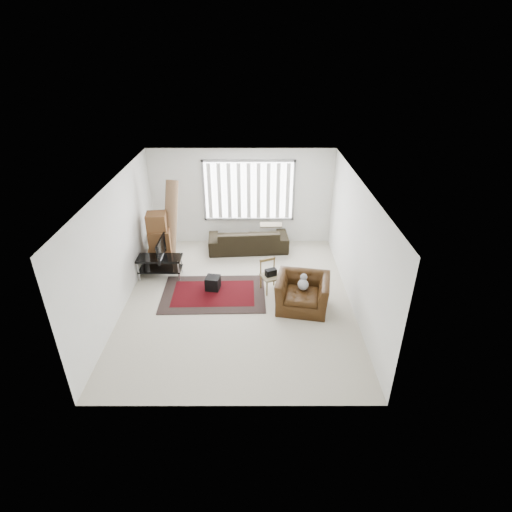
{
  "coord_description": "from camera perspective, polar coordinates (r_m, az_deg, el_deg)",
  "views": [
    {
      "loc": [
        0.39,
        -7.49,
        5.13
      ],
      "look_at": [
        0.4,
        0.12,
        1.05
      ],
      "focal_mm": 28.0,
      "sensor_mm": 36.0,
      "label": 1
    }
  ],
  "objects": [
    {
      "name": "side_chair",
      "position": [
        9.19,
        2.06,
        -2.63
      ],
      "size": [
        0.53,
        0.53,
        0.76
      ],
      "rotation": [
        0.0,
        0.0,
        0.41
      ],
      "color": "#867A57",
      "rests_on": "ground"
    },
    {
      "name": "persian_rug",
      "position": [
        9.3,
        -6.07,
        -5.37
      ],
      "size": [
        2.39,
        1.62,
        0.02
      ],
      "color": "black",
      "rests_on": "ground"
    },
    {
      "name": "tv_stand",
      "position": [
        10.01,
        -13.56,
        -0.95
      ],
      "size": [
        1.07,
        0.48,
        0.54
      ],
      "color": "black",
      "rests_on": "ground"
    },
    {
      "name": "room",
      "position": [
        8.69,
        -2.4,
        5.35
      ],
      "size": [
        6.0,
        6.02,
        2.71
      ],
      "color": "beige",
      "rests_on": "ground"
    },
    {
      "name": "moving_boxes",
      "position": [
        10.41,
        -13.6,
        1.97
      ],
      "size": [
        0.64,
        0.59,
        1.43
      ],
      "color": "brown",
      "rests_on": "ground"
    },
    {
      "name": "sofa",
      "position": [
        11.0,
        -1.12,
        2.84
      ],
      "size": [
        2.24,
        1.1,
        0.84
      ],
      "primitive_type": "imported",
      "rotation": [
        0.0,
        0.0,
        3.22
      ],
      "color": "black",
      "rests_on": "ground"
    },
    {
      "name": "rolled_rug",
      "position": [
        10.48,
        -12.09,
        4.74
      ],
      "size": [
        0.57,
        0.97,
        2.13
      ],
      "primitive_type": "cylinder",
      "rotation": [
        -0.29,
        0.0,
        -0.29
      ],
      "color": "brown",
      "rests_on": "ground"
    },
    {
      "name": "white_flatpack",
      "position": [
        10.95,
        -13.1,
        1.64
      ],
      "size": [
        0.58,
        0.18,
        0.74
      ],
      "primitive_type": "cube",
      "rotation": [
        -0.13,
        0.0,
        -0.01
      ],
      "color": "silver",
      "rests_on": "ground"
    },
    {
      "name": "subwoofer",
      "position": [
        9.39,
        -6.17,
        -3.84
      ],
      "size": [
        0.36,
        0.36,
        0.31
      ],
      "primitive_type": "cube",
      "rotation": [
        0.0,
        0.0,
        -0.16
      ],
      "color": "black",
      "rests_on": "persian_rug"
    },
    {
      "name": "armchair",
      "position": [
        8.67,
        6.68,
        -4.93
      ],
      "size": [
        1.28,
        1.17,
        0.83
      ],
      "rotation": [
        0.0,
        0.0,
        -0.19
      ],
      "color": "#361E0B",
      "rests_on": "ground"
    },
    {
      "name": "tv",
      "position": [
        9.82,
        -13.82,
        1.08
      ],
      "size": [
        0.11,
        0.87,
        0.5
      ],
      "primitive_type": "imported",
      "rotation": [
        0.0,
        0.0,
        1.57
      ],
      "color": "black",
      "rests_on": "tv_stand"
    }
  ]
}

